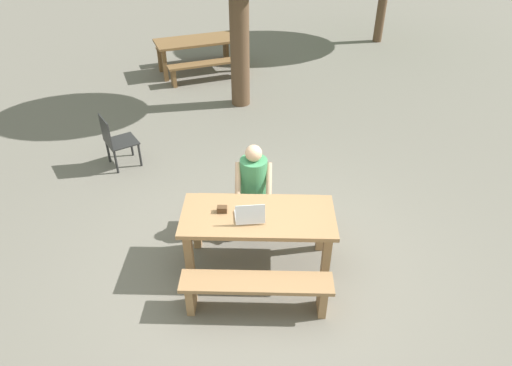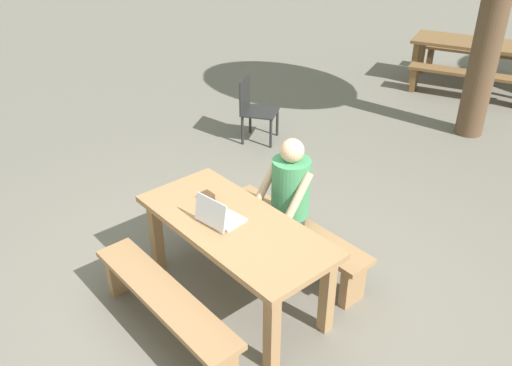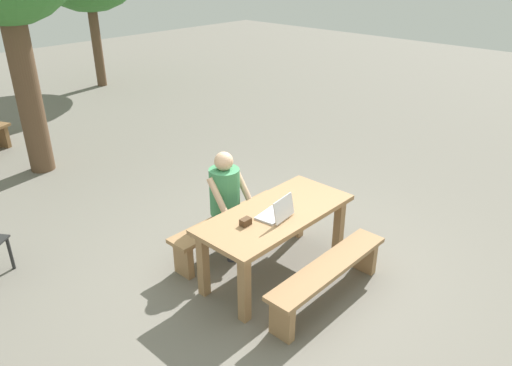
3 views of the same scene
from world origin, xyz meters
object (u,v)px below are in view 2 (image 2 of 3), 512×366
at_px(picnic_table_front, 234,235).
at_px(person_seated, 288,194).
at_px(laptop, 218,216).
at_px(plastic_chair, 254,108).
at_px(picnic_table_mid, 476,48).
at_px(small_pouch, 208,197).

bearing_deg(picnic_table_front, person_seated, 96.00).
relative_size(laptop, person_seated, 0.28).
relative_size(picnic_table_front, plastic_chair, 2.00).
xyz_separation_m(plastic_chair, picnic_table_mid, (0.79, 4.10, 0.18)).
bearing_deg(picnic_table_front, plastic_chair, 136.31).
distance_m(laptop, plastic_chair, 3.09).
bearing_deg(plastic_chair, picnic_table_mid, -45.14).
xyz_separation_m(laptop, plastic_chair, (-2.14, 2.21, -0.35)).
distance_m(laptop, person_seated, 0.74).
height_order(picnic_table_front, picnic_table_mid, picnic_table_front).
bearing_deg(laptop, small_pouch, -29.60).
distance_m(small_pouch, picnic_table_mid, 6.27).
xyz_separation_m(picnic_table_front, laptop, (-0.09, -0.09, 0.18)).
height_order(picnic_table_front, small_pouch, small_pouch).
bearing_deg(picnic_table_front, laptop, -135.17).
bearing_deg(small_pouch, laptop, -22.30).
distance_m(picnic_table_front, person_seated, 0.66).
height_order(small_pouch, person_seated, person_seated).
distance_m(laptop, picnic_table_mid, 6.46).
height_order(picnic_table_front, laptop, laptop).
xyz_separation_m(person_seated, picnic_table_mid, (-1.37, 5.58, -0.08)).
height_order(person_seated, plastic_chair, person_seated).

